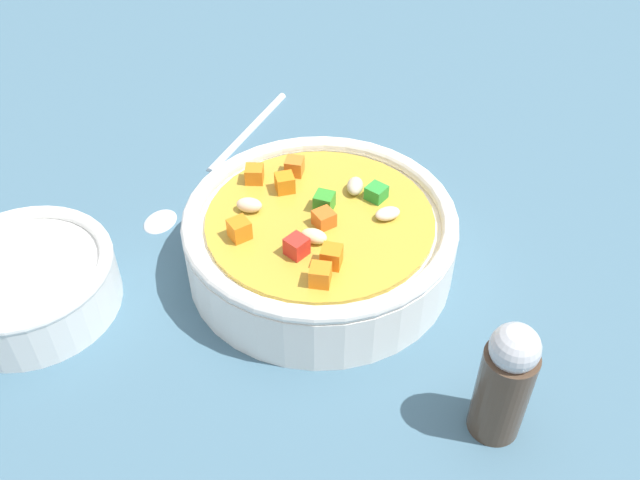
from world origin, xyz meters
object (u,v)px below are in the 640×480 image
spoon (213,164)px  pepper_shaker (505,382)px  soup_bowl_main (320,238)px  side_bowl_small (27,282)px

spoon → pepper_shaker: size_ratio=1.98×
soup_bowl_main → spoon: bearing=-163.2°
spoon → pepper_shaker: 34.88cm
spoon → side_bowl_small: (12.20, -16.56, 1.93)cm
spoon → pepper_shaker: (33.14, 10.05, 4.19)cm
spoon → side_bowl_small: side_bowl_small is taller
soup_bowl_main → side_bowl_small: size_ratio=1.59×
side_bowl_small → pepper_shaker: size_ratio=1.40×
soup_bowl_main → spoon: soup_bowl_main is taller
side_bowl_small → pepper_shaker: bearing=51.8°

